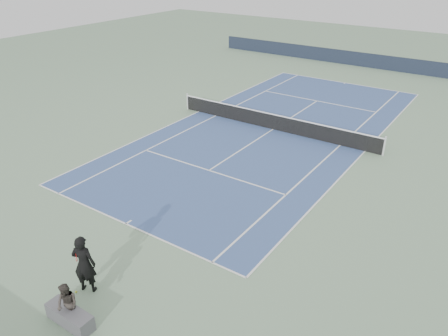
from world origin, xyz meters
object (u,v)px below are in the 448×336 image
Objects in this scene: tennis_player at (84,264)px; spectator_bench at (69,310)px; tennis_net at (273,121)px; tennis_ball at (76,292)px.

tennis_player is 1.27× the size of spectator_bench.
tennis_player reaches higher than tennis_net.
spectator_bench is at bearing -60.11° from tennis_player.
tennis_net reaches higher than tennis_ball.
tennis_net is 8.19× the size of spectator_bench.
spectator_bench is (2.35, -16.32, -0.01)m from tennis_net.
tennis_player reaches higher than tennis_ball.
tennis_ball is at bearing -84.61° from tennis_net.
tennis_ball is (1.46, -15.43, -0.47)m from tennis_net.
tennis_player is (1.66, -15.11, 0.50)m from tennis_net.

